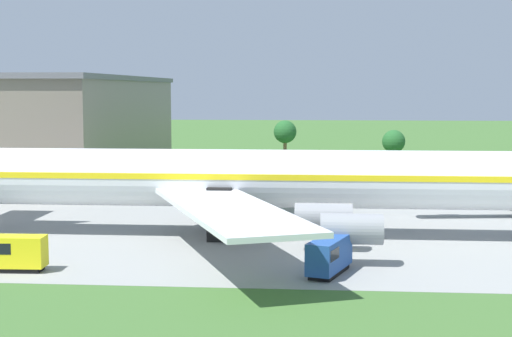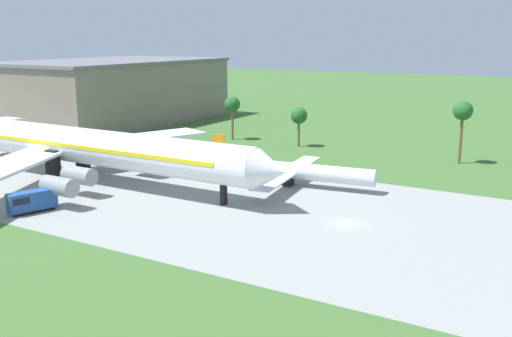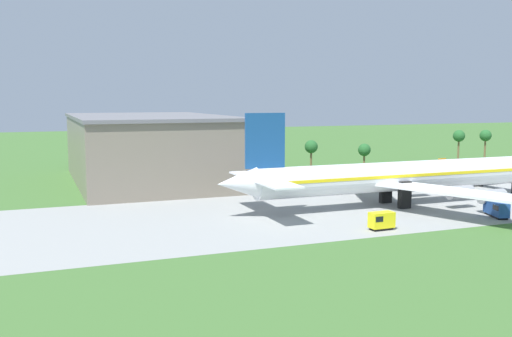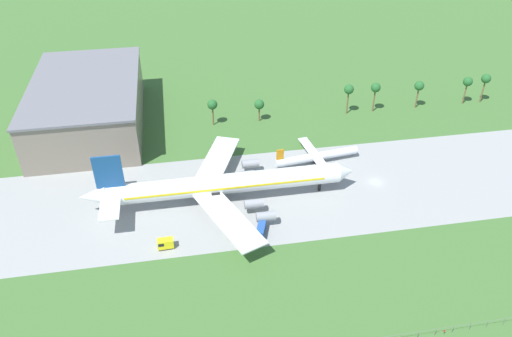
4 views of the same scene
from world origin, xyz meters
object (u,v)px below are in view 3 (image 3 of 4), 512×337
at_px(regional_aircraft, 478,176).
at_px(baggage_tug, 381,221).
at_px(fuel_truck, 497,209).
at_px(terminal_building, 148,148).
at_px(jet_airliner, 404,176).

distance_m(regional_aircraft, baggage_tug, 58.05).
xyz_separation_m(regional_aircraft, fuel_truck, (-23.56, -30.40, -0.89)).
bearing_deg(baggage_tug, regional_aircraft, 32.75).
relative_size(baggage_tug, fuel_truck, 0.62).
bearing_deg(terminal_building, baggage_tug, -70.44).
relative_size(fuel_truck, terminal_building, 0.11).
bearing_deg(regional_aircraft, fuel_truck, -127.77).
height_order(baggage_tug, fuel_truck, baggage_tug).
bearing_deg(baggage_tug, jet_airliner, 45.73).
xyz_separation_m(baggage_tug, terminal_building, (-24.63, 69.31, 6.97)).
distance_m(jet_airliner, terminal_building, 66.62).
bearing_deg(terminal_building, regional_aircraft, -27.30).
bearing_deg(fuel_truck, regional_aircraft, 52.23).
distance_m(jet_airliner, regional_aircraft, 35.28).
distance_m(fuel_truck, terminal_building, 84.88).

